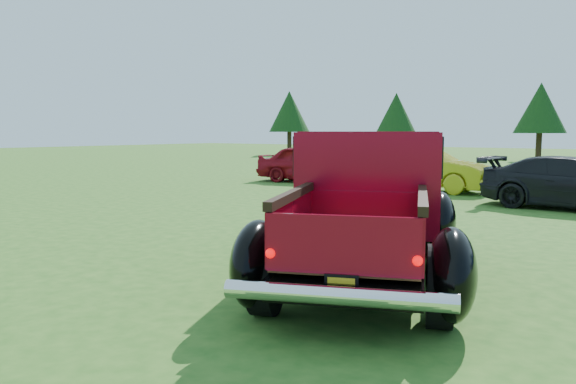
{
  "coord_description": "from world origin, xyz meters",
  "views": [
    {
      "loc": [
        5.34,
        -7.41,
        1.92
      ],
      "look_at": [
        -0.25,
        0.2,
        0.89
      ],
      "focal_mm": 35.0,
      "sensor_mm": 36.0,
      "label": 1
    }
  ],
  "objects_px": {
    "tree_west": "(396,114)",
    "show_car_yellow": "(423,169)",
    "tree_far_west": "(289,112)",
    "pickup_truck": "(369,206)",
    "show_car_red": "(312,163)",
    "tree_mid_left": "(540,108)",
    "show_car_grey": "(576,183)"
  },
  "relations": [
    {
      "from": "tree_west",
      "to": "tree_mid_left",
      "type": "distance_m",
      "value": 9.22
    },
    {
      "from": "tree_far_west",
      "to": "pickup_truck",
      "type": "distance_m",
      "value": 38.9
    },
    {
      "from": "tree_west",
      "to": "pickup_truck",
      "type": "xyz_separation_m",
      "value": [
        13.76,
        -29.68,
        -2.2
      ]
    },
    {
      "from": "tree_west",
      "to": "show_car_yellow",
      "type": "relative_size",
      "value": 1.07
    },
    {
      "from": "tree_mid_left",
      "to": "show_car_red",
      "type": "bearing_deg",
      "value": -99.57
    },
    {
      "from": "tree_mid_left",
      "to": "tree_far_west",
      "type": "bearing_deg",
      "value": -176.99
    },
    {
      "from": "tree_far_west",
      "to": "pickup_truck",
      "type": "bearing_deg",
      "value": -52.24
    },
    {
      "from": "show_car_grey",
      "to": "pickup_truck",
      "type": "bearing_deg",
      "value": 175.09
    },
    {
      "from": "show_car_red",
      "to": "pickup_truck",
      "type": "bearing_deg",
      "value": -154.68
    },
    {
      "from": "tree_mid_left",
      "to": "pickup_truck",
      "type": "distance_m",
      "value": 32.14
    },
    {
      "from": "pickup_truck",
      "to": "show_car_red",
      "type": "distance_m",
      "value": 13.7
    },
    {
      "from": "tree_west",
      "to": "show_car_grey",
      "type": "bearing_deg",
      "value": -54.79
    },
    {
      "from": "tree_far_west",
      "to": "show_car_yellow",
      "type": "relative_size",
      "value": 1.21
    },
    {
      "from": "tree_mid_left",
      "to": "show_car_grey",
      "type": "bearing_deg",
      "value": -75.63
    },
    {
      "from": "tree_west",
      "to": "pickup_truck",
      "type": "height_order",
      "value": "tree_west"
    },
    {
      "from": "tree_west",
      "to": "tree_mid_left",
      "type": "xyz_separation_m",
      "value": [
        9.0,
        2.0,
        0.27
      ]
    },
    {
      "from": "pickup_truck",
      "to": "show_car_yellow",
      "type": "height_order",
      "value": "pickup_truck"
    },
    {
      "from": "tree_far_west",
      "to": "pickup_truck",
      "type": "xyz_separation_m",
      "value": [
        23.76,
        -30.68,
        -2.61
      ]
    },
    {
      "from": "tree_west",
      "to": "show_car_yellow",
      "type": "height_order",
      "value": "tree_west"
    },
    {
      "from": "show_car_yellow",
      "to": "show_car_grey",
      "type": "height_order",
      "value": "show_car_yellow"
    },
    {
      "from": "tree_far_west",
      "to": "show_car_grey",
      "type": "xyz_separation_m",
      "value": [
        24.94,
        -22.17,
        -2.87
      ]
    },
    {
      "from": "tree_far_west",
      "to": "tree_west",
      "type": "height_order",
      "value": "tree_far_west"
    },
    {
      "from": "tree_west",
      "to": "show_car_grey",
      "type": "relative_size",
      "value": 1.03
    },
    {
      "from": "tree_west",
      "to": "show_car_red",
      "type": "xyz_separation_m",
      "value": [
        5.5,
        -18.76,
        -2.4
      ]
    },
    {
      "from": "show_car_yellow",
      "to": "show_car_grey",
      "type": "relative_size",
      "value": 0.96
    },
    {
      "from": "tree_far_west",
      "to": "tree_west",
      "type": "distance_m",
      "value": 10.06
    },
    {
      "from": "tree_far_west",
      "to": "show_car_red",
      "type": "distance_m",
      "value": 25.27
    },
    {
      "from": "pickup_truck",
      "to": "show_car_red",
      "type": "relative_size",
      "value": 1.32
    },
    {
      "from": "show_car_yellow",
      "to": "pickup_truck",
      "type": "bearing_deg",
      "value": -163.83
    },
    {
      "from": "show_car_red",
      "to": "show_car_grey",
      "type": "relative_size",
      "value": 0.93
    },
    {
      "from": "tree_far_west",
      "to": "tree_west",
      "type": "relative_size",
      "value": 1.13
    },
    {
      "from": "show_car_red",
      "to": "show_car_yellow",
      "type": "relative_size",
      "value": 0.97
    }
  ]
}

